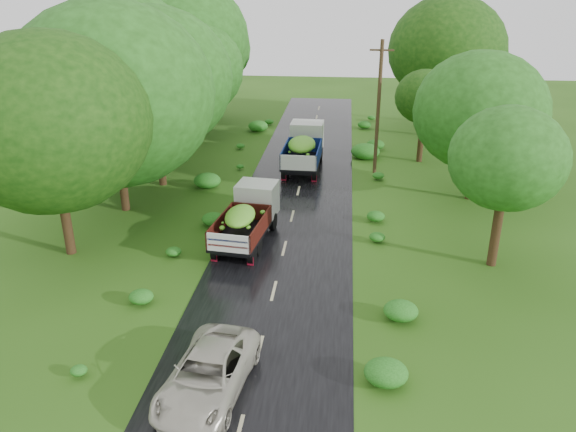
# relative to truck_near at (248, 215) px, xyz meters

# --- Properties ---
(ground) EXTENTS (120.00, 120.00, 0.00)m
(ground) POSITION_rel_truck_near_xyz_m (1.86, -8.77, -1.35)
(ground) COLOR #244C10
(ground) RESTS_ON ground
(road) EXTENTS (6.50, 80.00, 0.02)m
(road) POSITION_rel_truck_near_xyz_m (1.86, -3.77, -1.34)
(road) COLOR black
(road) RESTS_ON ground
(road_lines) EXTENTS (0.12, 69.60, 0.00)m
(road_lines) POSITION_rel_truck_near_xyz_m (1.86, -2.77, -1.33)
(road_lines) COLOR #BFB78C
(road_lines) RESTS_ON road
(truck_near) EXTENTS (2.66, 5.87, 2.39)m
(truck_near) POSITION_rel_truck_near_xyz_m (0.00, 0.00, 0.00)
(truck_near) COLOR black
(truck_near) RESTS_ON ground
(truck_far) EXTENTS (2.47, 6.51, 2.71)m
(truck_far) POSITION_rel_truck_near_xyz_m (1.83, 11.83, 0.18)
(truck_far) COLOR black
(truck_far) RESTS_ON ground
(car) EXTENTS (2.81, 5.08, 1.34)m
(car) POSITION_rel_truck_near_xyz_m (0.62, -11.09, -0.66)
(car) COLOR beige
(car) RESTS_ON road
(utility_pole) EXTENTS (1.50, 0.24, 8.53)m
(utility_pole) POSITION_rel_truck_near_xyz_m (6.59, 11.25, 3.04)
(utility_pole) COLOR #382616
(utility_pole) RESTS_ON ground
(trees_left) EXTENTS (7.13, 32.24, 9.41)m
(trees_left) POSITION_rel_truck_near_xyz_m (-8.07, 11.84, 5.14)
(trees_left) COLOR black
(trees_left) RESTS_ON ground
(trees_right) EXTENTS (5.84, 31.07, 8.81)m
(trees_right) POSITION_rel_truck_near_xyz_m (11.62, 14.69, 4.25)
(trees_right) COLOR black
(trees_right) RESTS_ON ground
(shrubs) EXTENTS (11.90, 44.00, 0.70)m
(shrubs) POSITION_rel_truck_near_xyz_m (1.86, 5.23, -1.00)
(shrubs) COLOR #1A5814
(shrubs) RESTS_ON ground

